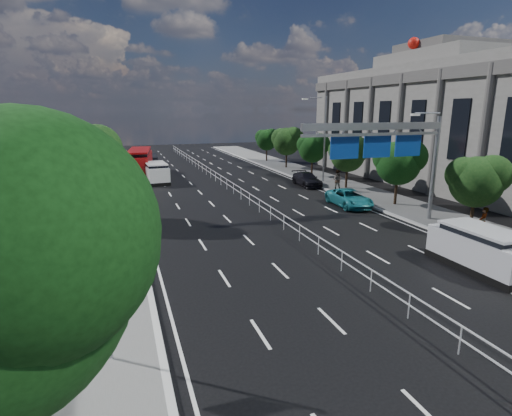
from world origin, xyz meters
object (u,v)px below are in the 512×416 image
toilet_sign (86,276)px  overhead_gantry (388,142)px  near_car_dark (150,158)px  parked_car_teal (349,198)px  pedestrian_a (483,222)px  pedestrian_b (337,180)px  silver_minivan (481,249)px  parked_car_dark (307,179)px  near_car_silver (159,170)px  white_minivan (156,173)px  red_bus (140,162)px

toilet_sign → overhead_gantry: 20.52m
near_car_dark → parked_car_teal: size_ratio=0.89×
pedestrian_a → overhead_gantry: bearing=-75.5°
near_car_dark → pedestrian_b: 31.34m
silver_minivan → toilet_sign: bearing=-173.6°
parked_car_teal → silver_minivan: bearing=-91.7°
pedestrian_a → pedestrian_b: (-1.05, 15.41, 0.06)m
near_car_dark → parked_car_dark: near_car_dark is taller
near_car_silver → pedestrian_a: (16.19, -29.59, 0.19)m
parked_car_teal → pedestrian_a: size_ratio=2.68×
white_minivan → near_car_silver: (0.61, 3.57, -0.19)m
near_car_dark → silver_minivan: 48.03m
near_car_silver → parked_car_teal: near_car_silver is taller
near_car_dark → near_car_silver: bearing=85.4°
white_minivan → near_car_dark: (0.69, 16.87, -0.34)m
near_car_silver → parked_car_teal: 23.65m
white_minivan → silver_minivan: size_ratio=1.00×
overhead_gantry → red_bus: overhead_gantry is taller
white_minivan → silver_minivan: 32.23m
silver_minivan → pedestrian_b: bearing=80.6°
parked_car_teal → white_minivan: bearing=133.0°
white_minivan → red_bus: (-1.35, 5.57, 0.55)m
toilet_sign → parked_car_dark: 31.50m
parked_car_teal → pedestrian_a: (3.11, -9.88, 0.37)m
toilet_sign → pedestrian_a: bearing=14.7°
near_car_silver → silver_minivan: (12.05, -33.21, 0.17)m
parked_car_teal → parked_car_dark: 9.33m
near_car_dark → toilet_sign: bearing=79.3°
white_minivan → toilet_sign: bearing=-101.9°
overhead_gantry → near_car_silver: (-12.29, 25.18, -4.74)m
toilet_sign → near_car_dark: size_ratio=1.00×
parked_car_dark → pedestrian_a: size_ratio=2.53×
white_minivan → pedestrian_b: size_ratio=2.60×
pedestrian_a → white_minivan: bearing=-84.2°
near_car_dark → parked_car_teal: (13.00, -33.01, -0.04)m
near_car_dark → pedestrian_a: 45.82m
white_minivan → near_car_dark: 16.89m
toilet_sign → silver_minivan: (17.45, 2.02, -1.92)m
white_minivan → pedestrian_a: white_minivan is taller
near_car_dark → pedestrian_b: size_ratio=2.24×
pedestrian_a → toilet_sign: bearing=-12.4°
overhead_gantry → parked_car_dark: overhead_gantry is taller
white_minivan → pedestrian_a: (16.80, -26.01, -0.00)m
pedestrian_a → pedestrian_b: 15.45m
toilet_sign → overhead_gantry: size_ratio=0.42×
overhead_gantry → pedestrian_a: (3.91, -4.40, -4.55)m
toilet_sign → pedestrian_a: 22.41m
silver_minivan → pedestrian_b: size_ratio=2.59×
near_car_silver → parked_car_teal: (13.08, -19.71, -0.18)m
parked_car_teal → pedestrian_b: (2.06, 5.53, 0.43)m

